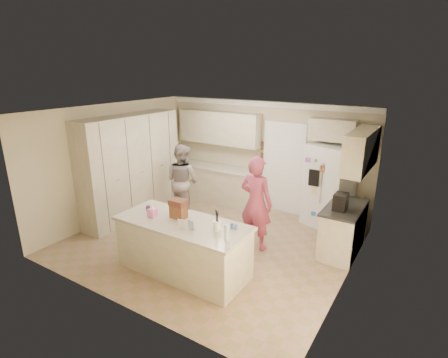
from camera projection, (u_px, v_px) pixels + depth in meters
The scene contains 41 objects.
floor at pixel (210, 243), 6.98m from camera, with size 5.20×4.60×0.02m, color #98745E.
ceiling at pixel (209, 110), 6.18m from camera, with size 5.20×4.60×0.02m, color white.
wall_back at pixel (263, 155), 8.44m from camera, with size 5.20×0.02×2.60m, color beige.
wall_front at pixel (113, 225), 4.72m from camera, with size 5.20×0.02×2.60m, color beige.
wall_left at pixel (115, 162), 7.90m from camera, with size 0.02×4.60×2.60m, color beige.
wall_right at pixel (353, 209), 5.26m from camera, with size 0.02×4.60×2.60m, color beige.
crown_back at pixel (264, 104), 8.03m from camera, with size 5.20×0.08×0.12m, color white.
pantry_bank at pixel (131, 167), 7.95m from camera, with size 0.60×2.60×2.35m, color beige.
back_base_cab at pixel (217, 185), 9.04m from camera, with size 2.20×0.60×0.88m, color beige.
back_countertop at pixel (217, 168), 8.89m from camera, with size 2.24×0.63×0.04m, color beige.
back_upper_cab at pixel (219, 128), 8.70m from camera, with size 2.20×0.35×0.80m, color beige.
doorway_opening at pixel (284, 169), 8.22m from camera, with size 0.90×0.06×2.10m, color black.
doorway_casing at pixel (283, 169), 8.19m from camera, with size 1.02×0.03×2.22m, color white.
wall_frame_upper at pixel (264, 146), 8.33m from camera, with size 0.15×0.02×0.20m, color brown.
wall_frame_lower at pixel (263, 157), 8.41m from camera, with size 0.15×0.02×0.20m, color brown.
refrigerator at pixel (328, 186), 7.49m from camera, with size 0.90×0.70×1.80m, color white.
fridge_seam at pixel (323, 191), 7.20m from camera, with size 0.01×0.02×1.78m, color gray.
fridge_dispenser at pixel (314, 178), 7.23m from camera, with size 0.22×0.03×0.35m, color black.
fridge_handle_l at pixel (322, 184), 7.17m from camera, with size 0.02×0.02×0.85m, color silver.
fridge_handle_r at pixel (326, 185), 7.12m from camera, with size 0.02×0.02×0.85m, color silver.
over_fridge_cab at pixel (333, 130), 7.22m from camera, with size 0.95×0.35×0.45m, color beige.
right_base_cab at pixel (343, 231), 6.49m from camera, with size 0.60×1.20×0.88m, color beige.
right_countertop at pixel (345, 208), 6.35m from camera, with size 0.63×1.24×0.04m, color #2D2B28.
right_upper_cab at pixel (362, 150), 6.12m from camera, with size 0.35×1.50×0.70m, color beige.
coffee_maker at pixel (341, 202), 6.16m from camera, with size 0.22×0.28×0.30m, color black.
island_base at pixel (183, 248), 5.85m from camera, with size 2.20×0.90×0.88m, color beige.
island_top at pixel (182, 223), 5.71m from camera, with size 2.28×0.96×0.05m, color beige.
utensil_crock at pixel (217, 226), 5.40m from camera, with size 0.13×0.13×0.15m, color white.
tissue_box at pixel (153, 213), 5.88m from camera, with size 0.13×0.13×0.14m, color pink.
tissue_plume at pixel (152, 207), 5.85m from camera, with size 0.08×0.08×0.08m, color white.
dollhouse_body at pixel (179, 212), 5.83m from camera, with size 0.26×0.18×0.22m, color brown.
dollhouse_roof at pixel (178, 203), 5.78m from camera, with size 0.28×0.20×0.10m, color #592D1E.
jam_jar at pixel (148, 208), 6.14m from camera, with size 0.07×0.07×0.09m, color #59263F.
greeting_card_a at pixel (181, 224), 5.45m from camera, with size 0.12×0.01×0.16m, color white.
greeting_card_b at pixel (191, 225), 5.41m from camera, with size 0.12×0.01×0.16m, color silver.
water_bottle at pixel (227, 233), 5.07m from camera, with size 0.07×0.07×0.24m, color silver.
shaker_salt at pixel (232, 226), 5.46m from camera, with size 0.05×0.05×0.09m, color #4765B1.
shaker_pepper at pixel (236, 227), 5.42m from camera, with size 0.05×0.05×0.09m, color #4765B1.
teen_boy at pixel (182, 181), 7.99m from camera, with size 0.83×0.65×1.71m, color gray.
teen_girl at pixel (256, 203), 6.54m from camera, with size 0.66×0.43×1.81m, color #B14157.
fridge_magnets at pixel (323, 191), 7.20m from camera, with size 0.76×0.02×1.44m, color tan, non-canonical shape.
Camera 1 is at (3.56, -5.16, 3.33)m, focal length 28.00 mm.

